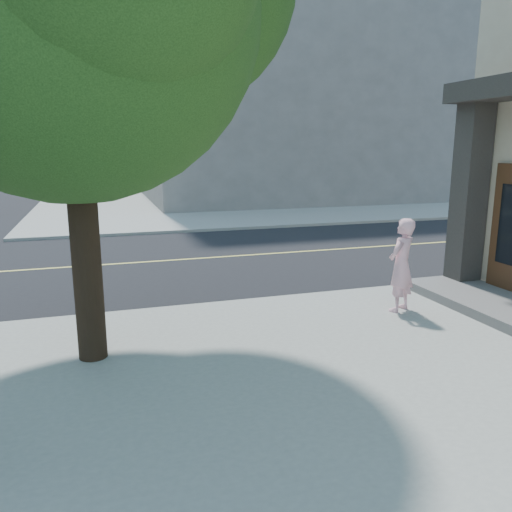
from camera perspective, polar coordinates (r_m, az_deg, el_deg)
name	(u,v)px	position (r m, az deg, el deg)	size (l,w,h in m)	color
road_ew	(17,271)	(14.35, -25.59, -1.53)	(140.00, 9.00, 0.01)	black
sidewalk_ne	(279,195)	(33.03, 2.68, 6.93)	(29.00, 25.00, 0.12)	gray
filler_ne	(285,83)	(33.76, 3.34, 19.05)	(18.00, 16.00, 14.00)	slate
man_on_phone	(401,265)	(9.65, 16.21, -1.01)	(0.64, 0.42, 1.75)	#F6B1BE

